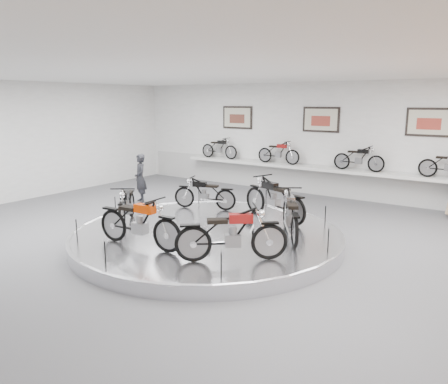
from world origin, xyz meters
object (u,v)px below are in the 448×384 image
Objects in this scene: display_platform at (207,237)px; bike_d at (127,204)px; bike_a at (290,214)px; visitor at (140,178)px; bike_c at (205,193)px; bike_e at (139,222)px; shelf at (316,168)px; bike_f at (232,234)px; bike_b at (274,198)px.

bike_d is at bearing -161.82° from display_platform.
visitor reaches higher than bike_a.
bike_e is (0.88, -3.43, 0.09)m from bike_c.
bike_e is at bearing 86.32° from bike_c.
bike_a is at bearing 71.63° from bike_d.
shelf is at bearing -16.06° from bike_a.
bike_a is 1.17× the size of bike_c.
bike_b is at bearing 64.09° from bike_f.
bike_e is at bearing -13.38° from visitor.
bike_a is 2.00m from bike_f.
visitor reaches higher than bike_c.
bike_a is at bearing 42.78° from bike_f.
bike_f is 1.14× the size of visitor.
shelf is 5.93× the size of bike_e.
bike_b is (0.81, 1.83, 0.71)m from display_platform.
bike_d reaches higher than bike_c.
visitor reaches higher than bike_d.
display_platform is 3.49× the size of bike_a.
shelf is 6.00× the size of bike_a.
shelf is 4.92m from bike_c.
visitor is at bearing -136.74° from shelf.
bike_a is at bearing -72.11° from shelf.
bike_b reaches higher than bike_f.
bike_e is 1.00× the size of bike_f.
bike_d is at bearing 60.34° from bike_b.
shelf is 5.94× the size of bike_f.
bike_c is (-1.35, 1.67, 0.61)m from display_platform.
bike_b reaches higher than display_platform.
bike_b is 3.77m from bike_d.
bike_a is 0.99× the size of bike_f.
bike_f is at bearing 116.25° from bike_c.
shelf is 6.48× the size of bike_d.
shelf is at bearing -60.92° from bike_b.
display_platform is 3.38× the size of bike_b.
bike_d is at bearing -105.97° from shelf.
display_platform is 2.22m from bike_d.
visitor reaches higher than shelf.
visitor is (-5.27, 0.38, -0.05)m from bike_b.
bike_b reaches higher than bike_e.
bike_c is 0.84× the size of bike_e.
bike_a reaches higher than bike_c.
bike_a is 3.36m from bike_c.
bike_c is 0.97× the size of visitor.
bike_c is at bearing -105.90° from shelf.
shelf is 7.03× the size of bike_c.
bike_c is 0.92× the size of bike_d.
bike_b is (-1.04, 1.18, 0.02)m from bike_a.
bike_b is 5.28m from visitor.
bike_e is (-1.28, -3.58, -0.01)m from bike_b.
bike_f is at bearing 6.89° from bike_e.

